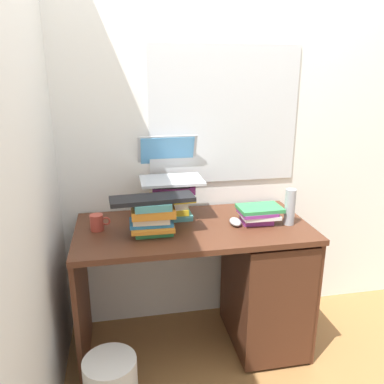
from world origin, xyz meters
TOP-DOWN VIEW (x-y plane):
  - ground_plane at (0.00, 0.00)m, footprint 6.00×6.00m
  - wall_back at (0.00, 0.36)m, footprint 6.00×0.06m
  - wall_left at (-0.75, 0.00)m, footprint 0.05×6.00m
  - desk at (0.31, -0.02)m, footprint 1.26×0.63m
  - book_stack_tall at (-0.09, 0.14)m, footprint 0.25×0.20m
  - book_stack_keyboard_riser at (-0.23, -0.07)m, footprint 0.23×0.18m
  - book_stack_side at (0.36, -0.02)m, footprint 0.24×0.17m
  - laptop at (-0.10, 0.22)m, footprint 0.35×0.34m
  - keyboard at (-0.22, -0.07)m, footprint 0.43×0.17m
  - computer_mouse at (0.23, -0.03)m, footprint 0.06×0.10m
  - mug at (-0.51, 0.04)m, footprint 0.11×0.07m
  - water_bottle at (0.52, -0.07)m, footprint 0.06×0.06m

SIDE VIEW (x-z plane):
  - ground_plane at x=0.00m, z-range 0.00..0.00m
  - desk at x=0.31m, z-range 0.03..0.80m
  - computer_mouse at x=0.23m, z-range 0.77..0.80m
  - mug at x=-0.51m, z-range 0.77..0.85m
  - book_stack_side at x=0.36m, z-range 0.77..0.87m
  - book_stack_keyboard_riser at x=-0.23m, z-range 0.77..0.95m
  - water_bottle at x=0.52m, z-range 0.77..0.97m
  - book_stack_tall at x=-0.09m, z-range 0.77..0.98m
  - keyboard at x=-0.22m, z-range 0.95..0.97m
  - laptop at x=-0.10m, z-range 0.92..1.16m
  - wall_left at x=-0.75m, z-range 0.00..2.60m
  - wall_back at x=0.00m, z-range 0.00..2.60m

